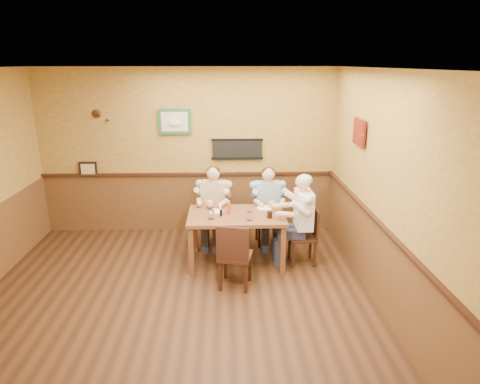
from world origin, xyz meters
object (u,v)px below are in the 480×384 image
object	(u,v)px
diner_blue_polo	(267,210)
salt_shaker	(220,209)
water_glass_mid	(249,216)
water_glass_left	(211,214)
pepper_shaker	(221,213)
cola_tumbler	(270,215)
dining_table	(236,220)
chair_back_left	(214,220)
chair_back_right	(267,220)
hot_sauce_bottle	(229,208)
diner_tan_shirt	(214,210)
diner_white_elder	(303,224)
chair_near_side	(235,254)
chair_right_end	(302,236)

from	to	relation	value
diner_blue_polo	salt_shaker	size ratio (longest dim) A/B	13.83
water_glass_mid	salt_shaker	xyz separation A→B (m)	(-0.41, 0.35, -0.02)
water_glass_left	salt_shaker	xyz separation A→B (m)	(0.13, 0.28, -0.02)
pepper_shaker	cola_tumbler	bearing A→B (deg)	-8.07
dining_table	diner_blue_polo	xyz separation A→B (m)	(0.52, 0.65, -0.08)
chair_back_left	water_glass_mid	bearing A→B (deg)	-52.57
chair_back_right	hot_sauce_bottle	world-z (taller)	hot_sauce_bottle
diner_tan_shirt	cola_tumbler	world-z (taller)	diner_tan_shirt
chair_back_right	water_glass_left	size ratio (longest dim) A/B	6.11
chair_back_left	salt_shaker	distance (m)	0.69
dining_table	water_glass_mid	xyz separation A→B (m)	(0.17, -0.25, 0.15)
chair_back_left	diner_blue_polo	bearing A→B (deg)	6.94
chair_back_right	dining_table	bearing A→B (deg)	-132.53
chair_back_left	diner_white_elder	distance (m)	1.52
water_glass_left	water_glass_mid	distance (m)	0.54
diner_white_elder	water_glass_mid	bearing A→B (deg)	-78.45
diner_blue_polo	diner_tan_shirt	bearing A→B (deg)	174.64
diner_blue_polo	diner_white_elder	xyz separation A→B (m)	(0.45, -0.72, 0.03)
chair_back_left	water_glass_left	bearing A→B (deg)	-83.02
water_glass_mid	cola_tumbler	xyz separation A→B (m)	(0.29, 0.07, -0.01)
chair_back_right	salt_shaker	size ratio (longest dim) A/B	9.68
diner_tan_shirt	water_glass_left	xyz separation A→B (m)	(-0.02, -0.85, 0.23)
diner_white_elder	water_glass_left	size ratio (longest dim) A/B	9.18
diner_blue_polo	water_glass_mid	xyz separation A→B (m)	(-0.35, -0.90, 0.23)
salt_shaker	water_glass_left	bearing A→B (deg)	-113.83
hot_sauce_bottle	chair_near_side	bearing A→B (deg)	-84.19
chair_back_left	chair_right_end	size ratio (longest dim) A/B	0.96
chair_back_left	cola_tumbler	size ratio (longest dim) A/B	8.46
water_glass_left	diner_blue_polo	bearing A→B (deg)	43.57
chair_near_side	pepper_shaker	distance (m)	0.76
diner_tan_shirt	water_glass_mid	distance (m)	1.08
chair_near_side	cola_tumbler	xyz separation A→B (m)	(0.50, 0.55, 0.35)
chair_right_end	diner_tan_shirt	distance (m)	1.51
pepper_shaker	dining_table	bearing A→B (deg)	19.11
water_glass_mid	pepper_shaker	xyz separation A→B (m)	(-0.39, 0.17, -0.01)
chair_near_side	water_glass_left	world-z (taller)	chair_near_side
chair_near_side	diner_white_elder	size ratio (longest dim) A/B	0.74
chair_back_right	chair_near_side	bearing A→B (deg)	-115.90
dining_table	chair_back_right	world-z (taller)	chair_back_right
chair_near_side	water_glass_left	bearing A→B (deg)	-46.98
diner_blue_polo	chair_right_end	bearing A→B (deg)	-62.11
dining_table	chair_back_right	bearing A→B (deg)	51.53
water_glass_mid	chair_back_right	bearing A→B (deg)	68.96
chair_near_side	chair_back_right	bearing A→B (deg)	-99.62
chair_near_side	diner_white_elder	bearing A→B (deg)	-134.55
chair_right_end	water_glass_left	xyz separation A→B (m)	(-1.33, -0.11, 0.39)
diner_tan_shirt	pepper_shaker	size ratio (longest dim) A/B	12.34
water_glass_mid	salt_shaker	world-z (taller)	water_glass_mid
dining_table	cola_tumbler	size ratio (longest dim) A/B	14.46
chair_right_end	water_glass_mid	bearing A→B (deg)	-78.45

